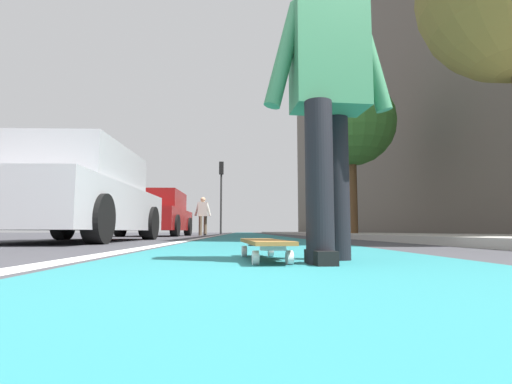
{
  "coord_description": "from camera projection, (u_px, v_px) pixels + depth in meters",
  "views": [
    {
      "loc": [
        -1.05,
        0.23,
        0.16
      ],
      "look_at": [
        9.64,
        -0.15,
        1.26
      ],
      "focal_mm": 26.93,
      "sensor_mm": 36.0,
      "label": 1
    }
  ],
  "objects": [
    {
      "name": "building_facade",
      "position": [
        353.0,
        125.0,
        23.83
      ],
      "size": [
        40.0,
        1.2,
        13.42
      ],
      "primitive_type": "cube",
      "color": "#5F584E",
      "rests_on": "ground"
    },
    {
      "name": "skateboard",
      "position": [
        264.0,
        244.0,
        2.15
      ],
      "size": [
        0.85,
        0.27,
        0.11
      ],
      "color": "white",
      "rests_on": "ground"
    },
    {
      "name": "lane_stripe_white",
      "position": [
        225.0,
        234.0,
        20.88
      ],
      "size": [
        52.0,
        0.16,
        0.01
      ],
      "primitive_type": "cube",
      "color": "silver",
      "rests_on": "ground"
    },
    {
      "name": "skater_person",
      "position": [
        328.0,
        89.0,
        2.1
      ],
      "size": [
        0.48,
        0.72,
        1.64
      ],
      "color": "black",
      "rests_on": "ground"
    },
    {
      "name": "traffic_light",
      "position": [
        221.0,
        184.0,
        24.38
      ],
      "size": [
        0.33,
        0.28,
        4.58
      ],
      "color": "#2D2D2D",
      "rests_on": "ground"
    },
    {
      "name": "ground_plane",
      "position": [
        250.0,
        237.0,
        10.98
      ],
      "size": [
        80.0,
        80.0,
        0.0
      ],
      "primitive_type": "plane",
      "color": "#38383D"
    },
    {
      "name": "sidewalk_curb",
      "position": [
        320.0,
        234.0,
        19.07
      ],
      "size": [
        52.0,
        3.2,
        0.1
      ],
      "primitive_type": "cube",
      "color": "#9E9B93",
      "rests_on": "ground"
    },
    {
      "name": "bike_lane_paint",
      "position": [
        246.0,
        234.0,
        24.9
      ],
      "size": [
        56.0,
        2.08,
        0.0
      ],
      "primitive_type": "cube",
      "color": "#237075",
      "rests_on": "ground"
    },
    {
      "name": "pedestrian_distant",
      "position": [
        203.0,
        213.0,
        15.05
      ],
      "size": [
        0.42,
        0.66,
        1.5
      ],
      "color": "brown",
      "rests_on": "ground"
    },
    {
      "name": "street_tree_mid",
      "position": [
        352.0,
        123.0,
        12.12
      ],
      "size": [
        2.73,
        2.73,
        4.94
      ],
      "color": "brown",
      "rests_on": "ground"
    },
    {
      "name": "parked_car_near",
      "position": [
        77.0,
        197.0,
        6.12
      ],
      "size": [
        4.27,
        1.9,
        1.48
      ],
      "color": "#B7B7BC",
      "rests_on": "ground"
    },
    {
      "name": "parked_car_mid",
      "position": [
        158.0,
        215.0,
        12.95
      ],
      "size": [
        4.29,
        1.89,
        1.5
      ],
      "color": "maroon",
      "rests_on": "ground"
    }
  ]
}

